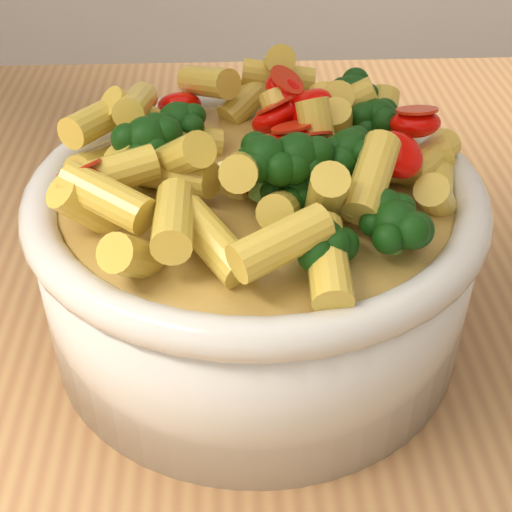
{
  "coord_description": "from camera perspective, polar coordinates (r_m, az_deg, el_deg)",
  "views": [
    {
      "loc": [
        0.06,
        -0.41,
        1.22
      ],
      "look_at": [
        0.07,
        -0.06,
        0.96
      ],
      "focal_mm": 50.0,
      "sensor_mm": 36.0,
      "label": 1
    }
  ],
  "objects": [
    {
      "name": "table",
      "position": [
        0.59,
        -7.38,
        -9.21
      ],
      "size": [
        1.2,
        0.8,
        0.9
      ],
      "color": "#AE7D4A",
      "rests_on": "ground"
    },
    {
      "name": "serving_bowl",
      "position": [
        0.44,
        0.0,
        0.15
      ],
      "size": [
        0.27,
        0.27,
        0.12
      ],
      "color": "silver",
      "rests_on": "table"
    },
    {
      "name": "pasta_salad",
      "position": [
        0.4,
        0.0,
        8.32
      ],
      "size": [
        0.21,
        0.21,
        0.05
      ],
      "color": "#F9CD4E",
      "rests_on": "serving_bowl"
    }
  ]
}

